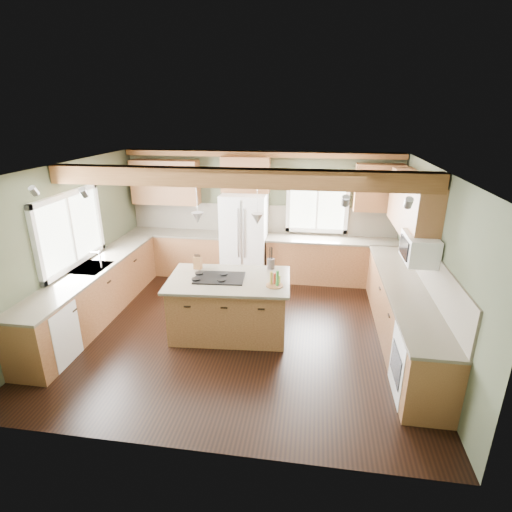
# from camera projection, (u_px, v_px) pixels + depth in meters

# --- Properties ---
(floor) EXTENTS (5.60, 5.60, 0.00)m
(floor) POSITION_uv_depth(u_px,v_px,m) (240.00, 329.00, 6.51)
(floor) COLOR black
(floor) RESTS_ON ground
(ceiling) EXTENTS (5.60, 5.60, 0.00)m
(ceiling) POSITION_uv_depth(u_px,v_px,m) (238.00, 168.00, 5.61)
(ceiling) COLOR silver
(ceiling) RESTS_ON wall_back
(wall_back) EXTENTS (5.60, 0.00, 5.60)m
(wall_back) POSITION_uv_depth(u_px,v_px,m) (261.00, 214.00, 8.38)
(wall_back) COLOR #454D37
(wall_back) RESTS_ON ground
(wall_left) EXTENTS (0.00, 5.00, 5.00)m
(wall_left) POSITION_uv_depth(u_px,v_px,m) (69.00, 246.00, 6.45)
(wall_left) COLOR #454D37
(wall_left) RESTS_ON ground
(wall_right) EXTENTS (0.00, 5.00, 5.00)m
(wall_right) POSITION_uv_depth(u_px,v_px,m) (432.00, 264.00, 5.67)
(wall_right) COLOR #454D37
(wall_right) RESTS_ON ground
(ceiling_beam) EXTENTS (5.55, 0.26, 0.26)m
(ceiling_beam) POSITION_uv_depth(u_px,v_px,m) (237.00, 178.00, 5.59)
(ceiling_beam) COLOR brown
(ceiling_beam) RESTS_ON ceiling
(soffit_trim) EXTENTS (5.55, 0.20, 0.10)m
(soffit_trim) POSITION_uv_depth(u_px,v_px,m) (261.00, 154.00, 7.86)
(soffit_trim) COLOR brown
(soffit_trim) RESTS_ON ceiling
(backsplash_back) EXTENTS (5.58, 0.03, 0.58)m
(backsplash_back) POSITION_uv_depth(u_px,v_px,m) (261.00, 219.00, 8.40)
(backsplash_back) COLOR brown
(backsplash_back) RESTS_ON wall_back
(backsplash_right) EXTENTS (0.03, 3.70, 0.58)m
(backsplash_right) POSITION_uv_depth(u_px,v_px,m) (429.00, 269.00, 5.75)
(backsplash_right) COLOR brown
(backsplash_right) RESTS_ON wall_right
(base_cab_back_left) EXTENTS (2.02, 0.60, 0.88)m
(base_cab_back_left) POSITION_uv_depth(u_px,v_px,m) (178.00, 253.00, 8.65)
(base_cab_back_left) COLOR brown
(base_cab_back_left) RESTS_ON floor
(counter_back_left) EXTENTS (2.06, 0.64, 0.04)m
(counter_back_left) POSITION_uv_depth(u_px,v_px,m) (176.00, 233.00, 8.49)
(counter_back_left) COLOR brown
(counter_back_left) RESTS_ON base_cab_back_left
(base_cab_back_right) EXTENTS (2.62, 0.60, 0.88)m
(base_cab_back_right) POSITION_uv_depth(u_px,v_px,m) (331.00, 261.00, 8.19)
(base_cab_back_right) COLOR brown
(base_cab_back_right) RESTS_ON floor
(counter_back_right) EXTENTS (2.66, 0.64, 0.04)m
(counter_back_right) POSITION_uv_depth(u_px,v_px,m) (333.00, 240.00, 8.03)
(counter_back_right) COLOR brown
(counter_back_right) RESTS_ON base_cab_back_right
(base_cab_left) EXTENTS (0.60, 3.70, 0.88)m
(base_cab_left) POSITION_uv_depth(u_px,v_px,m) (96.00, 294.00, 6.75)
(base_cab_left) COLOR brown
(base_cab_left) RESTS_ON floor
(counter_left) EXTENTS (0.64, 3.74, 0.04)m
(counter_left) POSITION_uv_depth(u_px,v_px,m) (92.00, 268.00, 6.59)
(counter_left) COLOR brown
(counter_left) RESTS_ON base_cab_left
(base_cab_right) EXTENTS (0.60, 3.70, 0.88)m
(base_cab_right) POSITION_uv_depth(u_px,v_px,m) (402.00, 315.00, 6.06)
(base_cab_right) COLOR brown
(base_cab_right) RESTS_ON floor
(counter_right) EXTENTS (0.64, 3.74, 0.04)m
(counter_right) POSITION_uv_depth(u_px,v_px,m) (406.00, 287.00, 5.90)
(counter_right) COLOR brown
(counter_right) RESTS_ON base_cab_right
(upper_cab_back_left) EXTENTS (1.40, 0.35, 0.90)m
(upper_cab_back_left) POSITION_uv_depth(u_px,v_px,m) (166.00, 182.00, 8.27)
(upper_cab_back_left) COLOR brown
(upper_cab_back_left) RESTS_ON wall_back
(upper_cab_over_fridge) EXTENTS (0.96, 0.35, 0.70)m
(upper_cab_over_fridge) POSITION_uv_depth(u_px,v_px,m) (246.00, 174.00, 7.97)
(upper_cab_over_fridge) COLOR brown
(upper_cab_over_fridge) RESTS_ON wall_back
(upper_cab_right) EXTENTS (0.35, 2.20, 0.90)m
(upper_cab_right) POSITION_uv_depth(u_px,v_px,m) (412.00, 205.00, 6.31)
(upper_cab_right) COLOR brown
(upper_cab_right) RESTS_ON wall_right
(upper_cab_back_corner) EXTENTS (0.90, 0.35, 0.90)m
(upper_cab_back_corner) POSITION_uv_depth(u_px,v_px,m) (379.00, 188.00, 7.67)
(upper_cab_back_corner) COLOR brown
(upper_cab_back_corner) RESTS_ON wall_back
(window_left) EXTENTS (0.04, 1.60, 1.05)m
(window_left) POSITION_uv_depth(u_px,v_px,m) (70.00, 230.00, 6.41)
(window_left) COLOR white
(window_left) RESTS_ON wall_left
(window_back) EXTENTS (1.10, 0.04, 1.00)m
(window_back) POSITION_uv_depth(u_px,v_px,m) (317.00, 205.00, 8.11)
(window_back) COLOR white
(window_back) RESTS_ON wall_back
(sink) EXTENTS (0.50, 0.65, 0.03)m
(sink) POSITION_uv_depth(u_px,v_px,m) (92.00, 268.00, 6.59)
(sink) COLOR #262628
(sink) RESTS_ON counter_left
(faucet) EXTENTS (0.02, 0.02, 0.28)m
(faucet) POSITION_uv_depth(u_px,v_px,m) (101.00, 261.00, 6.52)
(faucet) COLOR #B2B2B7
(faucet) RESTS_ON sink
(dishwasher) EXTENTS (0.60, 0.60, 0.84)m
(dishwasher) POSITION_uv_depth(u_px,v_px,m) (48.00, 334.00, 5.55)
(dishwasher) COLOR white
(dishwasher) RESTS_ON floor
(oven) EXTENTS (0.60, 0.72, 0.84)m
(oven) POSITION_uv_depth(u_px,v_px,m) (422.00, 367.00, 4.86)
(oven) COLOR white
(oven) RESTS_ON floor
(microwave) EXTENTS (0.40, 0.70, 0.38)m
(microwave) POSITION_uv_depth(u_px,v_px,m) (420.00, 248.00, 5.57)
(microwave) COLOR white
(microwave) RESTS_ON wall_right
(pendant_left) EXTENTS (0.18, 0.18, 0.16)m
(pendant_left) POSITION_uv_depth(u_px,v_px,m) (198.00, 218.00, 5.84)
(pendant_left) COLOR #B2B2B7
(pendant_left) RESTS_ON ceiling
(pendant_right) EXTENTS (0.18, 0.18, 0.16)m
(pendant_right) POSITION_uv_depth(u_px,v_px,m) (257.00, 219.00, 5.78)
(pendant_right) COLOR #B2B2B7
(pendant_right) RESTS_ON ceiling
(refrigerator) EXTENTS (0.90, 0.74, 1.80)m
(refrigerator) POSITION_uv_depth(u_px,v_px,m) (244.00, 237.00, 8.21)
(refrigerator) COLOR white
(refrigerator) RESTS_ON floor
(island) EXTENTS (1.83, 1.20, 0.88)m
(island) POSITION_uv_depth(u_px,v_px,m) (230.00, 307.00, 6.31)
(island) COLOR brown
(island) RESTS_ON floor
(island_top) EXTENTS (1.95, 1.32, 0.04)m
(island_top) POSITION_uv_depth(u_px,v_px,m) (229.00, 280.00, 6.15)
(island_top) COLOR brown
(island_top) RESTS_ON island
(cooktop) EXTENTS (0.79, 0.56, 0.02)m
(cooktop) POSITION_uv_depth(u_px,v_px,m) (219.00, 278.00, 6.15)
(cooktop) COLOR black
(cooktop) RESTS_ON island_top
(knife_block) EXTENTS (0.14, 0.11, 0.21)m
(knife_block) POSITION_uv_depth(u_px,v_px,m) (198.00, 263.00, 6.49)
(knife_block) COLOR brown
(knife_block) RESTS_ON island_top
(utensil_crock) EXTENTS (0.15, 0.15, 0.17)m
(utensil_crock) POSITION_uv_depth(u_px,v_px,m) (271.00, 264.00, 6.51)
(utensil_crock) COLOR #403733
(utensil_crock) RESTS_ON island_top
(bottle_tray) EXTENTS (0.31, 0.31, 0.23)m
(bottle_tray) POSITION_uv_depth(u_px,v_px,m) (275.00, 279.00, 5.86)
(bottle_tray) COLOR brown
(bottle_tray) RESTS_ON island_top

